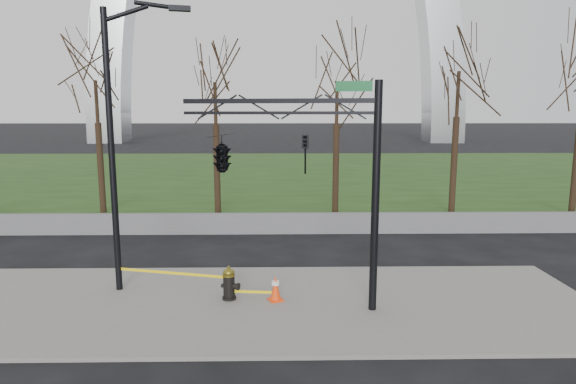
{
  "coord_description": "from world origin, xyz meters",
  "views": [
    {
      "loc": [
        0.41,
        -12.53,
        5.19
      ],
      "look_at": [
        0.67,
        2.0,
        2.82
      ],
      "focal_mm": 30.11,
      "sensor_mm": 36.0,
      "label": 1
    }
  ],
  "objects_px": {
    "fire_hydrant": "(229,284)",
    "traffic_cone": "(276,288)",
    "street_light": "(119,131)",
    "traffic_signal_mast": "(250,154)"
  },
  "relations": [
    {
      "from": "fire_hydrant",
      "to": "traffic_cone",
      "type": "bearing_deg",
      "value": 16.28
    },
    {
      "from": "street_light",
      "to": "traffic_cone",
      "type": "bearing_deg",
      "value": -25.16
    },
    {
      "from": "traffic_cone",
      "to": "street_light",
      "type": "height_order",
      "value": "street_light"
    },
    {
      "from": "traffic_cone",
      "to": "fire_hydrant",
      "type": "bearing_deg",
      "value": 174.7
    },
    {
      "from": "street_light",
      "to": "traffic_signal_mast",
      "type": "relative_size",
      "value": 1.37
    },
    {
      "from": "fire_hydrant",
      "to": "traffic_cone",
      "type": "height_order",
      "value": "fire_hydrant"
    },
    {
      "from": "fire_hydrant",
      "to": "traffic_cone",
      "type": "xyz_separation_m",
      "value": [
        1.27,
        -0.12,
        -0.08
      ]
    },
    {
      "from": "fire_hydrant",
      "to": "street_light",
      "type": "xyz_separation_m",
      "value": [
        -3.09,
        0.88,
        4.16
      ]
    },
    {
      "from": "fire_hydrant",
      "to": "traffic_signal_mast",
      "type": "xyz_separation_m",
      "value": [
        0.64,
        -0.2,
        3.61
      ]
    },
    {
      "from": "fire_hydrant",
      "to": "street_light",
      "type": "relative_size",
      "value": 0.12
    }
  ]
}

